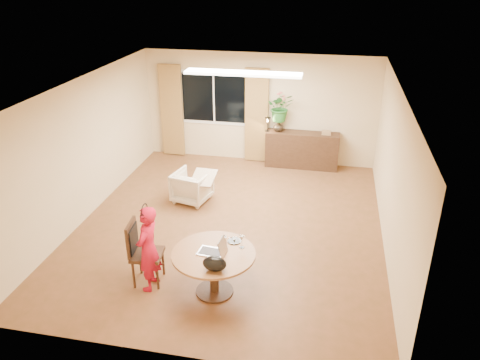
# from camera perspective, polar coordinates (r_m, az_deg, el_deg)

# --- Properties ---
(floor) EXTENTS (6.50, 6.50, 0.00)m
(floor) POSITION_cam_1_polar(r_m,az_deg,el_deg) (8.75, -1.20, -5.47)
(floor) COLOR brown
(floor) RESTS_ON ground
(ceiling) EXTENTS (6.50, 6.50, 0.00)m
(ceiling) POSITION_cam_1_polar(r_m,az_deg,el_deg) (7.76, -1.37, 11.30)
(ceiling) COLOR white
(ceiling) RESTS_ON wall_back
(wall_back) EXTENTS (5.50, 0.00, 5.50)m
(wall_back) POSITION_cam_1_polar(r_m,az_deg,el_deg) (11.19, 2.38, 8.70)
(wall_back) COLOR #D0BB87
(wall_back) RESTS_ON floor
(wall_left) EXTENTS (0.00, 6.50, 6.50)m
(wall_left) POSITION_cam_1_polar(r_m,az_deg,el_deg) (9.14, -18.40, 3.60)
(wall_left) COLOR #D0BB87
(wall_left) RESTS_ON floor
(wall_right) EXTENTS (0.00, 6.50, 6.50)m
(wall_right) POSITION_cam_1_polar(r_m,az_deg,el_deg) (8.07, 18.15, 0.81)
(wall_right) COLOR #D0BB87
(wall_right) RESTS_ON floor
(window) EXTENTS (1.70, 0.03, 1.30)m
(window) POSITION_cam_1_polar(r_m,az_deg,el_deg) (11.33, -3.20, 9.95)
(window) COLOR white
(window) RESTS_ON wall_back
(curtain_left) EXTENTS (0.55, 0.08, 2.25)m
(curtain_left) POSITION_cam_1_polar(r_m,az_deg,el_deg) (11.66, -8.31, 8.35)
(curtain_left) COLOR olive
(curtain_left) RESTS_ON wall_back
(curtain_right) EXTENTS (0.55, 0.08, 2.25)m
(curtain_right) POSITION_cam_1_polar(r_m,az_deg,el_deg) (11.15, 2.03, 7.82)
(curtain_right) COLOR olive
(curtain_right) RESTS_ON wall_back
(ceiling_panel) EXTENTS (2.20, 0.35, 0.05)m
(ceiling_panel) POSITION_cam_1_polar(r_m,az_deg,el_deg) (8.92, 0.36, 12.88)
(ceiling_panel) COLOR white
(ceiling_panel) RESTS_ON ceiling
(dining_table) EXTENTS (1.21, 1.21, 0.69)m
(dining_table) POSITION_cam_1_polar(r_m,az_deg,el_deg) (6.82, -3.22, -9.88)
(dining_table) COLOR brown
(dining_table) RESTS_ON floor
(dining_chair) EXTENTS (0.54, 0.50, 1.02)m
(dining_chair) POSITION_cam_1_polar(r_m,az_deg,el_deg) (7.19, -11.25, -8.69)
(dining_chair) COLOR black
(dining_chair) RESTS_ON floor
(child) EXTENTS (0.51, 0.36, 1.34)m
(child) POSITION_cam_1_polar(r_m,az_deg,el_deg) (6.98, -11.12, -8.21)
(child) COLOR red
(child) RESTS_ON floor
(laptop) EXTENTS (0.41, 0.29, 0.26)m
(laptop) POSITION_cam_1_polar(r_m,az_deg,el_deg) (6.68, -3.58, -7.89)
(laptop) COLOR #B7B7BC
(laptop) RESTS_ON dining_table
(tumbler) EXTENTS (0.10, 0.10, 0.11)m
(tumbler) POSITION_cam_1_polar(r_m,az_deg,el_deg) (6.92, -1.98, -7.30)
(tumbler) COLOR white
(tumbler) RESTS_ON dining_table
(wine_glass) EXTENTS (0.09, 0.09, 0.20)m
(wine_glass) POSITION_cam_1_polar(r_m,az_deg,el_deg) (6.79, 0.23, -7.52)
(wine_glass) COLOR white
(wine_glass) RESTS_ON dining_table
(pot_lid) EXTENTS (0.24, 0.24, 0.03)m
(pot_lid) POSITION_cam_1_polar(r_m,az_deg,el_deg) (6.97, -0.70, -7.39)
(pot_lid) COLOR white
(pot_lid) RESTS_ON dining_table
(handbag) EXTENTS (0.37, 0.28, 0.22)m
(handbag) POSITION_cam_1_polar(r_m,az_deg,el_deg) (6.33, -3.12, -10.16)
(handbag) COLOR black
(handbag) RESTS_ON dining_table
(armchair) EXTENTS (0.81, 0.83, 0.64)m
(armchair) POSITION_cam_1_polar(r_m,az_deg,el_deg) (9.52, -5.88, -0.78)
(armchair) COLOR beige
(armchair) RESTS_ON floor
(throw) EXTENTS (0.47, 0.57, 0.03)m
(throw) POSITION_cam_1_polar(r_m,az_deg,el_deg) (9.25, -4.48, 0.75)
(throw) COLOR beige
(throw) RESTS_ON armchair
(sideboard) EXTENTS (1.70, 0.42, 0.85)m
(sideboard) POSITION_cam_1_polar(r_m,az_deg,el_deg) (11.13, 7.55, 3.66)
(sideboard) COLOR black
(sideboard) RESTS_ON floor
(vase) EXTENTS (0.28, 0.28, 0.25)m
(vase) POSITION_cam_1_polar(r_m,az_deg,el_deg) (10.99, 4.70, 6.56)
(vase) COLOR black
(vase) RESTS_ON sideboard
(bouquet) EXTENTS (0.68, 0.62, 0.66)m
(bouquet) POSITION_cam_1_polar(r_m,az_deg,el_deg) (10.85, 4.96, 8.82)
(bouquet) COLOR #3A6F29
(bouquet) RESTS_ON vase
(book_stack) EXTENTS (0.23, 0.18, 0.09)m
(book_stack) POSITION_cam_1_polar(r_m,az_deg,el_deg) (10.96, 10.49, 5.71)
(book_stack) COLOR #836143
(book_stack) RESTS_ON sideboard
(desk_lamp) EXTENTS (0.15, 0.15, 0.35)m
(desk_lamp) POSITION_cam_1_polar(r_m,az_deg,el_deg) (10.96, 3.38, 6.82)
(desk_lamp) COLOR black
(desk_lamp) RESTS_ON sideboard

